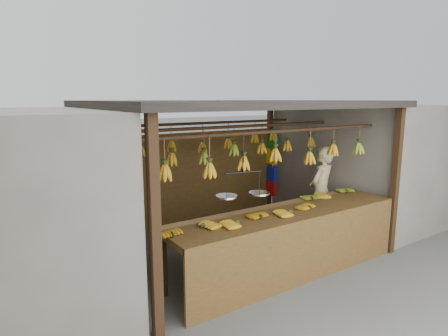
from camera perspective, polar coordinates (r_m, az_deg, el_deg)
ground at (r=6.31m, az=1.54°, el=-12.12°), size 80.00×80.00×0.00m
stall at (r=6.11m, az=-0.15°, el=6.24°), size 4.30×3.30×2.40m
neighbor_right at (r=8.52m, az=21.82°, el=1.13°), size 3.00×3.00×2.30m
counter at (r=5.23m, az=10.43°, el=-8.78°), size 3.65×0.82×0.96m
hanging_bananas at (r=5.88m, az=1.67°, el=2.60°), size 3.58×2.23×0.40m
balance_scale at (r=4.83m, az=2.95°, el=-3.60°), size 0.71×0.37×0.81m
vendor at (r=6.80m, az=14.59°, el=-3.57°), size 0.68×0.54×1.62m
bag_bundles at (r=8.21m, az=7.26°, el=0.41°), size 0.08×0.26×1.33m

